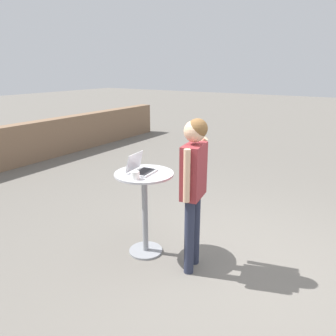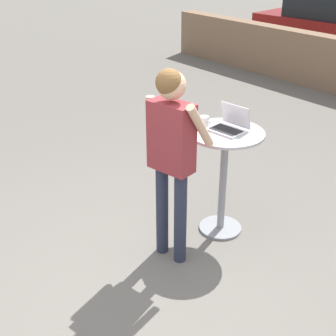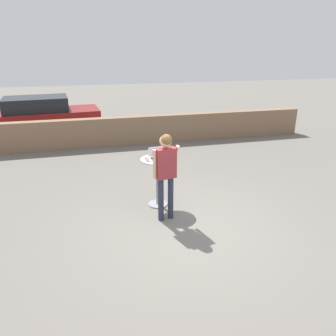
{
  "view_description": "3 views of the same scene",
  "coord_description": "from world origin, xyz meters",
  "px_view_note": "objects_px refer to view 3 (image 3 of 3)",
  "views": [
    {
      "loc": [
        -3.19,
        -1.06,
        2.23
      ],
      "look_at": [
        -0.39,
        0.74,
        1.2
      ],
      "focal_mm": 35.0,
      "sensor_mm": 36.0,
      "label": 1
    },
    {
      "loc": [
        2.39,
        -1.71,
        2.65
      ],
      "look_at": [
        -0.32,
        0.51,
        0.87
      ],
      "focal_mm": 50.0,
      "sensor_mm": 36.0,
      "label": 2
    },
    {
      "loc": [
        -1.66,
        -5.07,
        3.23
      ],
      "look_at": [
        -0.18,
        0.67,
        1.01
      ],
      "focal_mm": 35.0,
      "sensor_mm": 36.0,
      "label": 3
    }
  ],
  "objects_px": {
    "laptop": "(157,156)",
    "coffee_mug": "(147,159)",
    "standing_person": "(166,167)",
    "parked_car_near_street": "(42,116)",
    "cafe_table": "(158,174)"
  },
  "relations": [
    {
      "from": "coffee_mug",
      "to": "laptop",
      "type": "bearing_deg",
      "value": 23.8
    },
    {
      "from": "cafe_table",
      "to": "standing_person",
      "type": "bearing_deg",
      "value": -88.77
    },
    {
      "from": "laptop",
      "to": "standing_person",
      "type": "distance_m",
      "value": 0.7
    },
    {
      "from": "standing_person",
      "to": "parked_car_near_street",
      "type": "relative_size",
      "value": 0.41
    },
    {
      "from": "coffee_mug",
      "to": "standing_person",
      "type": "bearing_deg",
      "value": -67.73
    },
    {
      "from": "cafe_table",
      "to": "coffee_mug",
      "type": "height_order",
      "value": "coffee_mug"
    },
    {
      "from": "laptop",
      "to": "coffee_mug",
      "type": "distance_m",
      "value": 0.25
    },
    {
      "from": "coffee_mug",
      "to": "standing_person",
      "type": "distance_m",
      "value": 0.64
    },
    {
      "from": "parked_car_near_street",
      "to": "standing_person",
      "type": "bearing_deg",
      "value": -68.5
    },
    {
      "from": "cafe_table",
      "to": "standing_person",
      "type": "xyz_separation_m",
      "value": [
        0.01,
        -0.65,
        0.4
      ]
    },
    {
      "from": "parked_car_near_street",
      "to": "coffee_mug",
      "type": "bearing_deg",
      "value": -68.57
    },
    {
      "from": "laptop",
      "to": "coffee_mug",
      "type": "bearing_deg",
      "value": -156.2
    },
    {
      "from": "cafe_table",
      "to": "laptop",
      "type": "distance_m",
      "value": 0.39
    },
    {
      "from": "laptop",
      "to": "parked_car_near_street",
      "type": "height_order",
      "value": "parked_car_near_street"
    },
    {
      "from": "coffee_mug",
      "to": "cafe_table",
      "type": "bearing_deg",
      "value": 13.15
    }
  ]
}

